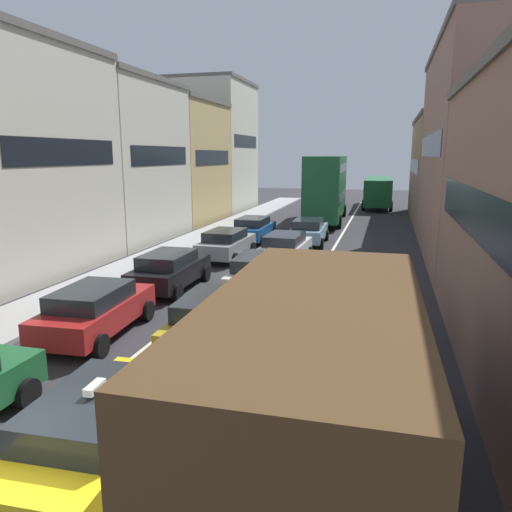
% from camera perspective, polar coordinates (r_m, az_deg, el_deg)
% --- Properties ---
extents(sidewalk_left, '(2.60, 64.00, 0.14)m').
position_cam_1_polar(sidewalk_left, '(27.28, -9.20, 0.98)').
color(sidewalk_left, '#9F9F9F').
rests_on(sidewalk_left, ground).
extents(lane_stripe_left, '(0.16, 60.00, 0.01)m').
position_cam_1_polar(lane_stripe_left, '(25.65, 1.04, 0.29)').
color(lane_stripe_left, silver).
rests_on(lane_stripe_left, ground).
extents(lane_stripe_right, '(0.16, 60.00, 0.01)m').
position_cam_1_polar(lane_stripe_right, '(25.06, 8.60, -0.12)').
color(lane_stripe_right, silver).
rests_on(lane_stripe_right, ground).
extents(building_row_left, '(7.20, 43.90, 12.89)m').
position_cam_1_polar(building_row_left, '(30.70, -17.55, 11.91)').
color(building_row_left, tan).
rests_on(building_row_left, ground).
extents(building_row_right, '(7.20, 43.90, 10.54)m').
position_cam_1_polar(building_row_right, '(27.34, 27.09, 9.10)').
color(building_row_right, '#9E7556').
rests_on(building_row_right, ground).
extents(removalist_box_truck, '(2.81, 7.74, 3.58)m').
position_cam_1_polar(removalist_box_truck, '(7.09, 7.69, -15.14)').
color(removalist_box_truck, navy).
rests_on(removalist_box_truck, ground).
extents(taxi_centre_lane_front, '(2.23, 4.38, 1.66)m').
position_cam_1_polar(taxi_centre_lane_front, '(8.73, -17.69, -18.88)').
color(taxi_centre_lane_front, yellow).
rests_on(taxi_centre_lane_front, ground).
extents(sedan_centre_lane_second, '(2.18, 4.36, 1.49)m').
position_cam_1_polar(sedan_centre_lane_second, '(13.28, -4.82, -7.41)').
color(sedan_centre_lane_second, '#B29319').
rests_on(sedan_centre_lane_second, ground).
extents(wagon_left_lane_second, '(2.28, 4.41, 1.49)m').
position_cam_1_polar(wagon_left_lane_second, '(14.75, -18.53, -6.02)').
color(wagon_left_lane_second, '#A51E1E').
rests_on(wagon_left_lane_second, ground).
extents(hatchback_centre_lane_third, '(2.19, 4.36, 1.49)m').
position_cam_1_polar(hatchback_centre_lane_third, '(18.26, 0.43, -1.97)').
color(hatchback_centre_lane_third, beige).
rests_on(hatchback_centre_lane_third, ground).
extents(sedan_left_lane_third, '(2.10, 4.32, 1.49)m').
position_cam_1_polar(sedan_left_lane_third, '(19.04, -10.20, -1.58)').
color(sedan_left_lane_third, black).
rests_on(sedan_left_lane_third, ground).
extents(coupe_centre_lane_fourth, '(2.19, 4.36, 1.49)m').
position_cam_1_polar(coupe_centre_lane_fourth, '(23.12, 3.46, 0.98)').
color(coupe_centre_lane_fourth, silver).
rests_on(coupe_centre_lane_fourth, ground).
extents(sedan_left_lane_fourth, '(2.15, 4.34, 1.49)m').
position_cam_1_polar(sedan_left_lane_fourth, '(24.25, -3.55, 1.50)').
color(sedan_left_lane_fourth, gray).
rests_on(sedan_left_lane_fourth, ground).
extents(sedan_centre_lane_fifth, '(2.14, 4.34, 1.49)m').
position_cam_1_polar(sedan_centre_lane_fifth, '(28.42, 6.26, 2.99)').
color(sedan_centre_lane_fifth, '#759EB7').
rests_on(sedan_centre_lane_fifth, ground).
extents(sedan_left_lane_fifth, '(2.07, 4.30, 1.49)m').
position_cam_1_polar(sedan_left_lane_fifth, '(29.05, -0.33, 3.26)').
color(sedan_left_lane_fifth, '#194C8C').
rests_on(sedan_left_lane_fifth, ground).
extents(sedan_right_lane_behind_truck, '(2.17, 4.35, 1.49)m').
position_cam_1_polar(sedan_right_lane_behind_truck, '(14.23, 10.65, -6.24)').
color(sedan_right_lane_behind_truck, '#19592D').
rests_on(sedan_right_lane_behind_truck, ground).
extents(bus_mid_queue_primary, '(3.11, 10.59, 5.06)m').
position_cam_1_polar(bus_mid_queue_primary, '(37.89, 8.36, 8.26)').
color(bus_mid_queue_primary, '#1E6033').
rests_on(bus_mid_queue_primary, ground).
extents(bus_far_queue_secondary, '(2.97, 10.55, 2.90)m').
position_cam_1_polar(bus_far_queue_secondary, '(49.60, 14.25, 7.63)').
color(bus_far_queue_secondary, '#1E6033').
rests_on(bus_far_queue_secondary, ground).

